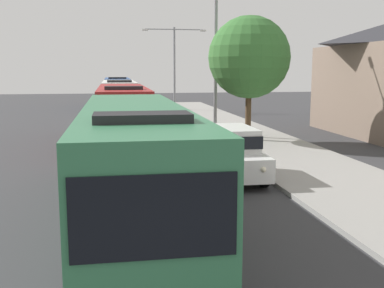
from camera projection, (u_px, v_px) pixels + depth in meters
name	position (u px, v px, depth m)	size (l,w,h in m)	color
bus_lead	(135.00, 159.00, 12.18)	(2.58, 11.80, 3.21)	#33724C
bus_second_in_line	(123.00, 112.00, 25.37)	(2.58, 10.93, 3.21)	maroon
bus_middle	(119.00, 99.00, 37.38)	(2.58, 10.83, 3.21)	silver
bus_fourth_in_line	(117.00, 91.00, 50.12)	(2.58, 10.99, 3.21)	#284C8C
white_suv	(230.00, 151.00, 17.31)	(1.86, 4.60, 1.90)	white
streetlamp_mid	(216.00, 41.00, 27.04)	(5.63, 0.28, 8.99)	gray
streetlamp_far	(174.00, 59.00, 45.04)	(6.11, 0.28, 7.76)	gray
roadside_tree	(249.00, 57.00, 25.36)	(4.43, 4.43, 6.69)	#4C3823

